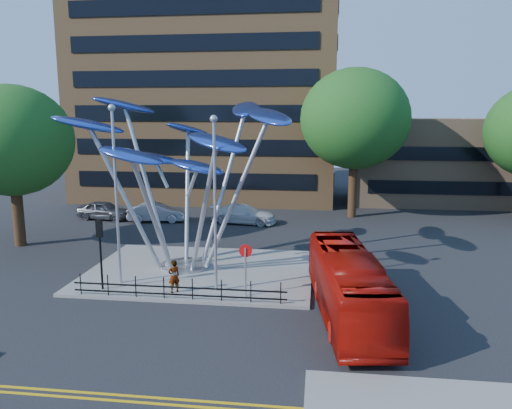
# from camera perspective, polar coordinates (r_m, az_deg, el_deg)

# --- Properties ---
(ground) EXTENTS (120.00, 120.00, 0.00)m
(ground) POSITION_cam_1_polar(r_m,az_deg,el_deg) (21.80, -7.53, -12.72)
(ground) COLOR black
(ground) RESTS_ON ground
(traffic_island) EXTENTS (12.00, 9.00, 0.15)m
(traffic_island) POSITION_cam_1_polar(r_m,az_deg,el_deg) (27.45, -6.35, -7.58)
(traffic_island) COLOR slate
(traffic_island) RESTS_ON ground
(double_yellow_near) EXTENTS (40.00, 0.12, 0.01)m
(double_yellow_near) POSITION_cam_1_polar(r_m,az_deg,el_deg) (16.70, -13.14, -20.60)
(double_yellow_near) COLOR gold
(double_yellow_near) RESTS_ON ground
(double_yellow_far) EXTENTS (40.00, 0.12, 0.01)m
(double_yellow_far) POSITION_cam_1_polar(r_m,az_deg,el_deg) (16.47, -13.53, -21.12)
(double_yellow_far) COLOR gold
(double_yellow_far) RESTS_ON ground
(brick_tower) EXTENTS (25.00, 15.00, 30.00)m
(brick_tower) POSITION_cam_1_polar(r_m,az_deg,el_deg) (52.96, -5.27, 17.43)
(brick_tower) COLOR olive
(brick_tower) RESTS_ON ground
(low_building_near) EXTENTS (15.00, 8.00, 8.00)m
(low_building_near) POSITION_cam_1_polar(r_m,az_deg,el_deg) (50.68, 19.57, 4.72)
(low_building_near) COLOR #9F7D5D
(low_building_near) RESTS_ON ground
(tree_right) EXTENTS (8.80, 8.80, 12.11)m
(tree_right) POSITION_cam_1_polar(r_m,az_deg,el_deg) (41.42, 11.24, 9.57)
(tree_right) COLOR black
(tree_right) RESTS_ON ground
(tree_left) EXTENTS (7.60, 7.60, 10.32)m
(tree_left) POSITION_cam_1_polar(r_m,az_deg,el_deg) (35.16, -26.14, 6.55)
(tree_left) COLOR black
(tree_left) RESTS_ON ground
(leaf_sculpture) EXTENTS (12.72, 9.54, 9.51)m
(leaf_sculpture) POSITION_cam_1_polar(r_m,az_deg,el_deg) (27.09, -8.51, 6.80)
(leaf_sculpture) COLOR #9EA0A5
(leaf_sculpture) RESTS_ON traffic_island
(street_lamp_left) EXTENTS (0.36, 0.36, 8.80)m
(street_lamp_left) POSITION_cam_1_polar(r_m,az_deg,el_deg) (25.06, -15.77, 2.75)
(street_lamp_left) COLOR #9EA0A5
(street_lamp_left) RESTS_ON traffic_island
(street_lamp_right) EXTENTS (0.36, 0.36, 8.30)m
(street_lamp_right) POSITION_cam_1_polar(r_m,az_deg,el_deg) (23.11, -4.74, 1.83)
(street_lamp_right) COLOR #9EA0A5
(street_lamp_right) RESTS_ON traffic_island
(traffic_light_island) EXTENTS (0.28, 0.18, 3.42)m
(traffic_light_island) POSITION_cam_1_polar(r_m,az_deg,el_deg) (24.86, -17.42, -3.83)
(traffic_light_island) COLOR black
(traffic_light_island) RESTS_ON traffic_island
(no_entry_sign_island) EXTENTS (0.60, 0.10, 2.45)m
(no_entry_sign_island) POSITION_cam_1_polar(r_m,az_deg,el_deg) (23.10, -1.20, -6.48)
(no_entry_sign_island) COLOR #9EA0A5
(no_entry_sign_island) RESTS_ON traffic_island
(pedestrian_railing_front) EXTENTS (10.00, 0.06, 1.00)m
(pedestrian_railing_front) POSITION_cam_1_polar(r_m,az_deg,el_deg) (23.37, -8.89, -9.67)
(pedestrian_railing_front) COLOR black
(pedestrian_railing_front) RESTS_ON traffic_island
(red_bus) EXTENTS (3.53, 10.08, 2.75)m
(red_bus) POSITION_cam_1_polar(r_m,az_deg,el_deg) (21.76, 10.48, -8.97)
(red_bus) COLOR #9D0E07
(red_bus) RESTS_ON ground
(pedestrian) EXTENTS (0.68, 0.66, 1.57)m
(pedestrian) POSITION_cam_1_polar(r_m,az_deg,el_deg) (24.08, -9.37, -8.10)
(pedestrian) COLOR gray
(pedestrian) RESTS_ON traffic_island
(parked_car_left) EXTENTS (4.62, 2.35, 1.51)m
(parked_car_left) POSITION_cam_1_polar(r_m,az_deg,el_deg) (42.23, -16.95, -0.63)
(parked_car_left) COLOR #44464C
(parked_car_left) RESTS_ON ground
(parked_car_mid) EXTENTS (4.69, 2.27, 1.48)m
(parked_car_mid) POSITION_cam_1_polar(r_m,az_deg,el_deg) (40.33, -11.28, -0.90)
(parked_car_mid) COLOR #A8ABB0
(parked_car_mid) RESTS_ON ground
(parked_car_right) EXTENTS (5.33, 2.76, 1.48)m
(parked_car_right) POSITION_cam_1_polar(r_m,az_deg,el_deg) (38.97, -1.37, -1.09)
(parked_car_right) COLOR silver
(parked_car_right) RESTS_ON ground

